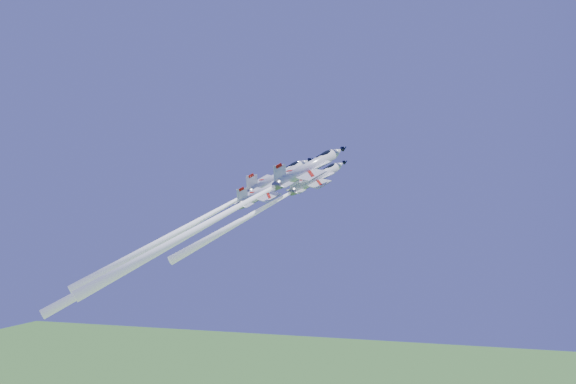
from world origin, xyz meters
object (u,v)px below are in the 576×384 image
(jet_left, at_px, (210,215))
(jet_right, at_px, (233,210))
(jet_slot, at_px, (191,232))
(jet_lead, at_px, (270,204))

(jet_left, xyz_separation_m, jet_right, (8.85, -9.75, 0.77))
(jet_slot, bearing_deg, jet_lead, 77.24)
(jet_right, bearing_deg, jet_lead, 111.81)
(jet_lead, height_order, jet_left, jet_left)
(jet_slot, bearing_deg, jet_left, 131.06)
(jet_lead, height_order, jet_slot, jet_lead)
(jet_lead, xyz_separation_m, jet_right, (-3.34, -10.44, -1.15))
(jet_slot, bearing_deg, jet_right, 31.70)
(jet_lead, bearing_deg, jet_left, -137.22)
(jet_left, bearing_deg, jet_right, -8.20)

